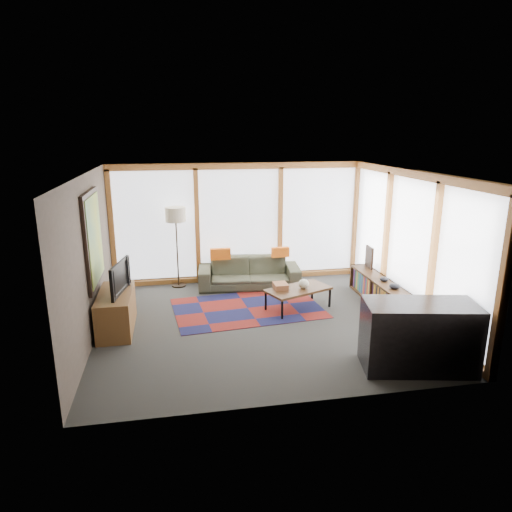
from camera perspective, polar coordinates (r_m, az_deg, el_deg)
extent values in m
plane|color=#2F302D|center=(8.09, 0.52, -8.28)|extent=(5.50, 5.50, 0.00)
cube|color=#413930|center=(7.65, -20.14, -0.32)|extent=(0.04, 5.00, 2.60)
cube|color=#413930|center=(5.34, 5.64, -6.04)|extent=(5.50, 0.04, 2.60)
cube|color=silver|center=(7.44, 0.56, 10.40)|extent=(5.50, 5.00, 0.04)
cube|color=white|center=(10.04, -2.13, 4.18)|extent=(5.30, 0.02, 2.35)
cube|color=white|center=(8.59, 18.67, 1.46)|extent=(0.02, 4.80, 2.35)
cube|color=black|center=(7.87, -19.71, 2.03)|extent=(0.05, 1.35, 1.55)
cube|color=yellow|center=(7.87, -19.49, 2.04)|extent=(0.02, 1.20, 1.40)
cube|color=maroon|center=(8.68, -1.06, -6.53)|extent=(2.88, 2.01, 0.01)
imported|color=#323728|center=(9.78, -0.87, -2.08)|extent=(2.22, 1.05, 0.63)
cube|color=#DB5F14|center=(9.62, -4.48, 0.26)|extent=(0.43, 0.13, 0.23)
cube|color=#DB5F14|center=(9.80, 3.06, 0.49)|extent=(0.39, 0.13, 0.21)
cube|color=brown|center=(8.53, 3.08, -3.77)|extent=(0.25, 0.31, 0.10)
ellipsoid|color=beige|center=(8.57, 5.98, -3.47)|extent=(0.24, 0.24, 0.17)
ellipsoid|color=black|center=(8.57, 16.94, -3.60)|extent=(0.22, 0.22, 0.10)
ellipsoid|color=black|center=(8.94, 15.72, -2.79)|extent=(0.18, 0.18, 0.08)
cube|color=black|center=(9.70, 13.97, -0.14)|extent=(0.06, 0.34, 0.44)
cube|color=brown|center=(8.05, -17.06, -6.61)|extent=(0.54, 1.30, 0.65)
imported|color=black|center=(7.85, -17.24, -2.60)|extent=(0.30, 0.93, 0.53)
cube|color=black|center=(6.84, 19.70, -9.40)|extent=(1.64, 1.00, 0.97)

